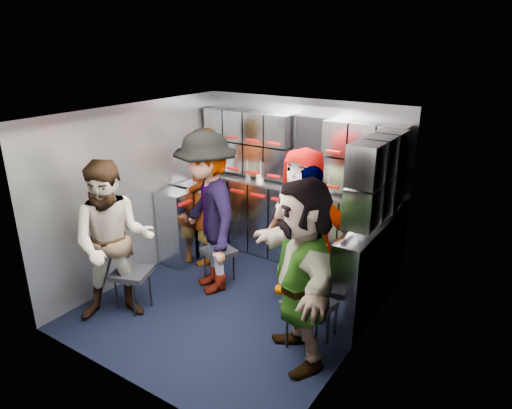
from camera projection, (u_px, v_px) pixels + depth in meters
The scene contains 29 objects.
floor at pixel (234, 303), 5.09m from camera, with size 3.00×3.00×0.00m, color black.
wall_back at pixel (301, 180), 5.91m from camera, with size 2.80×0.04×2.10m, color #9A9FA8.
wall_left at pixel (138, 192), 5.46m from camera, with size 0.04×3.00×2.10m, color #9A9FA8.
wall_right at pixel (361, 248), 4.01m from camera, with size 0.04×3.00×2.10m, color #9A9FA8.
ceiling at pixel (231, 114), 4.37m from camera, with size 2.80×3.00×0.02m, color silver.
cart_bank_back at pixel (292, 225), 5.94m from camera, with size 2.68×0.38×0.99m, color #8D929B.
cart_bank_left at pixel (185, 224), 5.98m from camera, with size 0.38×0.76×0.99m, color #8D929B.
counter at pixel (293, 187), 5.76m from camera, with size 2.68×0.42×0.03m, color silver.
locker_bank_back at pixel (296, 149), 5.64m from camera, with size 2.68×0.28×0.82m, color #8D929B.
locker_bank_right at pixel (376, 178), 4.49m from camera, with size 0.28×1.00×0.82m, color #8D929B.
right_cabinet at pixel (365, 271), 4.75m from camera, with size 0.28×1.20×1.00m, color #8D929B.
coffee_niche at pixel (312, 152), 5.60m from camera, with size 0.46×0.16×0.84m, color black, non-canonical shape.
red_latch_strip at pixel (285, 202), 5.65m from camera, with size 2.60×0.02×0.03m, color #A00907.
jump_seat_near_left at pixel (132, 275), 4.89m from camera, with size 0.48×0.46×0.44m.
jump_seat_mid_left at pixel (219, 253), 5.44m from camera, with size 0.45×0.44×0.42m.
jump_seat_center at pixel (308, 257), 5.36m from camera, with size 0.41×0.39×0.41m.
jump_seat_mid_right at pixel (314, 276), 4.93m from camera, with size 0.35×0.34×0.41m.
jump_seat_near_right at pixel (309, 307), 4.25m from camera, with size 0.47×0.46×0.49m.
attendant_standing at pixel (203, 197), 5.80m from camera, with size 0.64×0.42×1.76m, color black.
attendant_arc_a at pixel (114, 242), 4.59m from camera, with size 0.83×0.64×1.70m, color black.
attendant_arc_b at pixel (208, 213), 5.10m from camera, with size 1.21×0.70×1.88m, color black.
attendant_arc_c at pixel (302, 223), 5.05m from camera, with size 0.83×0.54×1.71m, color black.
attendant_arc_d at pixel (308, 244), 4.63m from camera, with size 0.96×0.40×1.64m, color black.
attendant_arc_e at pixel (301, 273), 3.95m from camera, with size 1.61×0.51×1.74m, color black.
bottle_left at pixel (248, 169), 6.01m from camera, with size 0.07×0.07×0.25m, color white.
bottle_mid at pixel (262, 171), 5.89m from camera, with size 0.07×0.07×0.26m, color white.
bottle_right at pixel (329, 185), 5.41m from camera, with size 0.06×0.06×0.23m, color white.
cup_left at pixel (260, 178), 5.93m from camera, with size 0.09×0.09×0.09m, color #C4B38A.
cup_right at pixel (377, 200), 5.12m from camera, with size 0.08×0.08×0.09m, color #C4B38A.
Camera 1 is at (2.62, -3.55, 2.78)m, focal length 32.00 mm.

